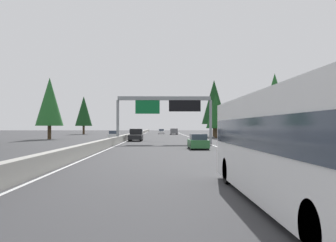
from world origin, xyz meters
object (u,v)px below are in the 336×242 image
at_px(sign_gantry_overhead, 166,106).
at_px(conifer_left_far, 84,111).
at_px(conifer_left_mid, 50,102).
at_px(sedan_near_center, 198,142).
at_px(bus_far_center, 295,144).
at_px(conifer_right_near, 275,100).
at_px(conifer_right_far, 214,102).
at_px(conifer_right_mid, 216,111).
at_px(oncoming_near, 114,135).
at_px(sedan_distant_a, 161,132).
at_px(minivan_mid_left, 174,131).
at_px(pickup_distant_b, 136,135).

bearing_deg(sign_gantry_overhead, conifer_left_far, 21.62).
bearing_deg(conifer_left_mid, sedan_near_center, -140.17).
relative_size(bus_far_center, conifer_right_near, 1.20).
bearing_deg(conifer_left_mid, conifer_right_far, -60.10).
bearing_deg(conifer_right_mid, conifer_left_mid, 104.67).
xyz_separation_m(conifer_left_mid, conifer_left_far, (42.48, 2.98, 0.19)).
xyz_separation_m(sign_gantry_overhead, sedan_near_center, (-12.38, -3.04, -4.25)).
height_order(oncoming_near, conifer_right_near, conifer_right_near).
bearing_deg(conifer_right_mid, sedan_distant_a, 14.73).
bearing_deg(minivan_mid_left, conifer_left_mid, 149.74).
distance_m(sign_gantry_overhead, conifer_right_far, 34.87).
bearing_deg(oncoming_near, sign_gantry_overhead, 27.13).
bearing_deg(pickup_distant_b, minivan_mid_left, -9.21).
relative_size(bus_far_center, minivan_mid_left, 2.30).
xyz_separation_m(bus_far_center, conifer_right_near, (40.19, -12.00, 4.08)).
xyz_separation_m(conifer_right_near, conifer_left_far, (56.02, 37.83, 0.88)).
height_order(sedan_distant_a, conifer_left_far, conifer_left_far).
bearing_deg(bus_far_center, sedan_distant_a, 1.97).
relative_size(sedan_distant_a, conifer_left_mid, 0.41).
distance_m(sign_gantry_overhead, bus_far_center, 38.96).
relative_size(sedan_near_center, oncoming_near, 1.00).
bearing_deg(minivan_mid_left, pickup_distant_b, 170.79).
distance_m(sedan_distant_a, conifer_right_mid, 41.74).
height_order(sedan_distant_a, conifer_left_mid, conifer_left_mid).
xyz_separation_m(pickup_distant_b, minivan_mid_left, (46.22, -7.49, 0.04)).
xyz_separation_m(conifer_right_far, conifer_left_mid, (-17.86, 31.06, -1.18)).
distance_m(sedan_near_center, conifer_right_mid, 36.22).
relative_size(pickup_distant_b, conifer_right_mid, 0.65).
bearing_deg(oncoming_near, conifer_right_far, 127.02).
relative_size(minivan_mid_left, conifer_left_mid, 0.47).
height_order(oncoming_near, conifer_left_far, conifer_left_far).
height_order(conifer_right_near, conifer_right_mid, conifer_right_near).
xyz_separation_m(sedan_distant_a, oncoming_near, (-45.38, 8.57, 0.00)).
bearing_deg(conifer_right_mid, bus_far_center, 173.46).
bearing_deg(conifer_right_near, bus_far_center, 163.38).
relative_size(sign_gantry_overhead, conifer_right_far, 1.01).
bearing_deg(oncoming_near, bus_far_center, 12.09).
bearing_deg(conifer_right_far, sedan_distant_a, 21.24).
distance_m(bus_far_center, sedan_distant_a, 101.76).
height_order(bus_far_center, sedan_distant_a, bus_far_center).
relative_size(bus_far_center, conifer_right_far, 0.91).
distance_m(conifer_right_mid, conifer_right_far, 10.40).
bearing_deg(conifer_right_near, conifer_left_far, 34.03).
bearing_deg(oncoming_near, conifer_right_mid, 105.35).
bearing_deg(pickup_distant_b, conifer_right_near, -108.36).
height_order(minivan_mid_left, conifer_right_near, conifer_right_near).
height_order(pickup_distant_b, conifer_right_near, conifer_right_near).
bearing_deg(conifer_right_far, sedan_near_center, 169.73).
distance_m(pickup_distant_b, conifer_right_mid, 21.27).
bearing_deg(sign_gantry_overhead, oncoming_near, 27.13).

